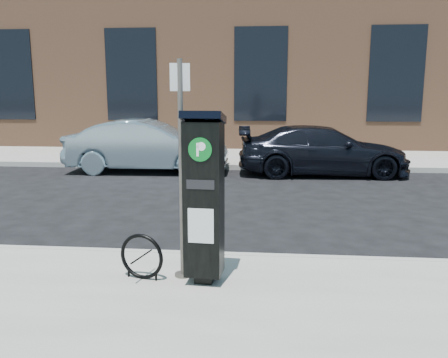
# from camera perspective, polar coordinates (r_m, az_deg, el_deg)

# --- Properties ---
(ground) EXTENTS (120.00, 120.00, 0.00)m
(ground) POSITION_cam_1_polar(r_m,az_deg,el_deg) (6.85, 2.31, -10.13)
(ground) COLOR black
(ground) RESTS_ON ground
(sidewalk_far) EXTENTS (60.00, 12.00, 0.15)m
(sidewalk_far) POSITION_cam_1_polar(r_m,az_deg,el_deg) (20.53, 4.40, 4.08)
(sidewalk_far) COLOR gray
(sidewalk_far) RESTS_ON ground
(curb_near) EXTENTS (60.00, 0.12, 0.16)m
(curb_near) POSITION_cam_1_polar(r_m,az_deg,el_deg) (6.80, 2.31, -9.60)
(curb_near) COLOR #9E9B93
(curb_near) RESTS_ON ground
(curb_far) EXTENTS (60.00, 0.12, 0.16)m
(curb_far) POSITION_cam_1_polar(r_m,az_deg,el_deg) (14.61, 3.99, 1.39)
(curb_far) COLOR #9E9B93
(curb_far) RESTS_ON ground
(building) EXTENTS (28.00, 10.05, 8.25)m
(building) POSITION_cam_1_polar(r_m,az_deg,el_deg) (23.45, 4.67, 14.87)
(building) COLOR #8C5C3F
(building) RESTS_ON ground
(parking_kiosk) EXTENTS (0.50, 0.45, 2.06)m
(parking_kiosk) POSITION_cam_1_polar(r_m,az_deg,el_deg) (5.55, -2.43, -2.10)
(parking_kiosk) COLOR black
(parking_kiosk) RESTS_ON sidewalk_near
(sign_pole) EXTENTS (0.23, 0.21, 2.64)m
(sign_pole) POSITION_cam_1_polar(r_m,az_deg,el_deg) (5.69, -5.14, 0.80)
(sign_pole) COLOR #5C5851
(sign_pole) RESTS_ON sidewalk_near
(bike_rack) EXTENTS (0.57, 0.18, 0.58)m
(bike_rack) POSITION_cam_1_polar(r_m,az_deg,el_deg) (5.93, -9.88, -9.20)
(bike_rack) COLOR black
(bike_rack) RESTS_ON sidewalk_near
(car_silver) EXTENTS (4.78, 1.79, 1.56)m
(car_silver) POSITION_cam_1_polar(r_m,az_deg,el_deg) (14.34, -9.16, 3.95)
(car_silver) COLOR #839AA7
(car_silver) RESTS_ON ground
(car_dark) EXTENTS (4.96, 2.21, 1.41)m
(car_dark) POSITION_cam_1_polar(r_m,az_deg,el_deg) (13.99, 11.80, 3.39)
(car_dark) COLOR black
(car_dark) RESTS_ON ground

